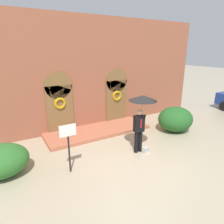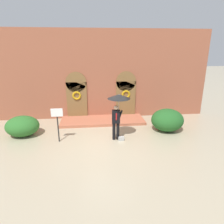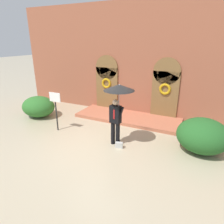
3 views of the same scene
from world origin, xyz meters
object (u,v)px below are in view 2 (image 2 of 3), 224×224
Objects in this scene: shrub_left at (22,126)px; shrub_right at (167,120)px; person_with_umbrella at (118,103)px; sign_post at (57,120)px; handbag at (121,139)px.

shrub_right is at bearing -0.95° from shrub_left.
shrub_right reaches higher than shrub_left.
person_with_umbrella is 1.32× the size of shrub_right.
sign_post is 5.93m from shrub_right.
handbag is 0.16× the size of shrub_left.
person_with_umbrella reaches higher than handbag.
handbag is (0.15, -0.20, -1.80)m from person_with_umbrella.
handbag is 3.29m from sign_post.
shrub_right is (7.86, -0.13, 0.09)m from shrub_left.
sign_post reaches higher than shrub_right.
sign_post is 0.96× the size of shrub_right.
person_with_umbrella is 3.29m from shrub_right.
sign_post reaches higher than handbag.
handbag is 0.16× the size of sign_post.
shrub_right is at bearing 7.77° from sign_post.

